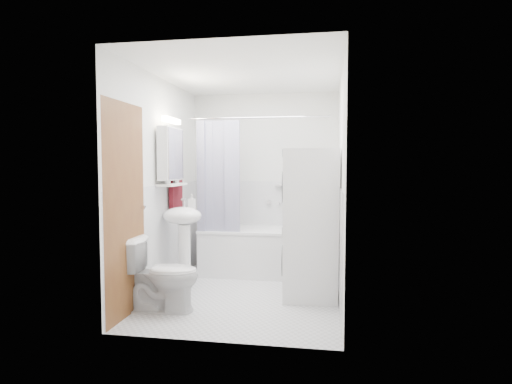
% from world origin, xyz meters
% --- Properties ---
extents(floor, '(2.60, 2.60, 0.00)m').
position_xyz_m(floor, '(0.00, 0.00, 0.00)').
color(floor, silver).
rests_on(floor, ground).
extents(room_walls, '(2.60, 2.60, 2.60)m').
position_xyz_m(room_walls, '(0.00, 0.00, 1.49)').
color(room_walls, white).
rests_on(room_walls, ground).
extents(wainscot, '(1.98, 2.58, 2.58)m').
position_xyz_m(wainscot, '(0.00, 0.29, 0.60)').
color(wainscot, white).
rests_on(wainscot, ground).
extents(door, '(0.05, 2.00, 2.00)m').
position_xyz_m(door, '(-0.95, -0.55, 1.00)').
color(door, brown).
rests_on(door, ground).
extents(bathtub, '(1.56, 0.74, 0.59)m').
position_xyz_m(bathtub, '(0.02, 0.92, 0.33)').
color(bathtub, white).
rests_on(bathtub, ground).
extents(tub_spout, '(0.04, 0.12, 0.04)m').
position_xyz_m(tub_spout, '(0.22, 1.25, 0.91)').
color(tub_spout, silver).
rests_on(tub_spout, room_walls).
extents(curtain_rod, '(1.74, 0.02, 0.02)m').
position_xyz_m(curtain_rod, '(0.02, 0.61, 2.00)').
color(curtain_rod, silver).
rests_on(curtain_rod, room_walls).
extents(shower_curtain, '(0.55, 0.02, 1.45)m').
position_xyz_m(shower_curtain, '(-0.48, 0.61, 1.25)').
color(shower_curtain, '#16154A').
rests_on(shower_curtain, curtain_rod).
extents(sink, '(0.44, 0.37, 1.04)m').
position_xyz_m(sink, '(-0.75, 0.06, 0.70)').
color(sink, white).
rests_on(sink, ground).
extents(medicine_cabinet, '(0.13, 0.50, 0.71)m').
position_xyz_m(medicine_cabinet, '(-0.90, 0.10, 1.57)').
color(medicine_cabinet, white).
rests_on(medicine_cabinet, room_walls).
extents(shelf, '(0.18, 0.54, 0.02)m').
position_xyz_m(shelf, '(-0.89, 0.10, 1.20)').
color(shelf, silver).
rests_on(shelf, room_walls).
extents(shower_caddy, '(0.22, 0.06, 0.02)m').
position_xyz_m(shower_caddy, '(0.27, 1.24, 1.15)').
color(shower_caddy, silver).
rests_on(shower_caddy, room_walls).
extents(towel, '(0.07, 0.34, 0.81)m').
position_xyz_m(towel, '(-0.94, 0.35, 1.31)').
color(towel, '#570A1B').
rests_on(towel, room_walls).
extents(washer_dryer, '(0.61, 0.60, 1.59)m').
position_xyz_m(washer_dryer, '(0.68, -0.00, 0.80)').
color(washer_dryer, white).
rests_on(washer_dryer, ground).
extents(toilet, '(0.76, 0.47, 0.71)m').
position_xyz_m(toilet, '(-0.72, -0.66, 0.35)').
color(toilet, white).
rests_on(toilet, ground).
extents(soap_pump, '(0.08, 0.17, 0.08)m').
position_xyz_m(soap_pump, '(-0.71, 0.25, 0.95)').
color(soap_pump, gray).
rests_on(soap_pump, sink).
extents(shelf_bottle, '(0.07, 0.18, 0.07)m').
position_xyz_m(shelf_bottle, '(-0.89, -0.05, 1.25)').
color(shelf_bottle, gray).
rests_on(shelf_bottle, shelf).
extents(shelf_cup, '(0.10, 0.09, 0.10)m').
position_xyz_m(shelf_cup, '(-0.89, 0.22, 1.26)').
color(shelf_cup, gray).
rests_on(shelf_cup, shelf).
extents(shampoo_a, '(0.13, 0.17, 0.13)m').
position_xyz_m(shampoo_a, '(0.35, 1.24, 1.23)').
color(shampoo_a, gray).
rests_on(shampoo_a, shower_caddy).
extents(shampoo_b, '(0.08, 0.21, 0.08)m').
position_xyz_m(shampoo_b, '(0.47, 1.24, 1.20)').
color(shampoo_b, '#2B64AE').
rests_on(shampoo_b, shower_caddy).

